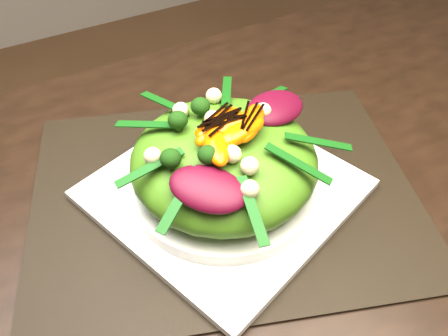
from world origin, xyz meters
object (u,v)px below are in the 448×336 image
plate_base (224,189)px  lettuce_mound (224,160)px  dining_table (187,292)px  salad_bowl (224,181)px  orange_segment (204,124)px  placemat (224,193)px

plate_base → lettuce_mound: lettuce_mound is taller
dining_table → salad_bowl: bearing=43.9°
plate_base → salad_bowl: size_ratio=1.19×
lettuce_mound → orange_segment: size_ratio=3.21×
plate_base → orange_segment: bearing=128.5°
salad_bowl → orange_segment: 0.09m
salad_bowl → lettuce_mound: size_ratio=1.05×
dining_table → orange_segment: 0.19m
placemat → salad_bowl: size_ratio=2.03×
placemat → salad_bowl: bearing=-90.0°
plate_base → orange_segment: size_ratio=4.02×
dining_table → plate_base: size_ratio=5.72×
placemat → lettuce_mound: (0.00, 0.00, 0.06)m
placemat → lettuce_mound: lettuce_mound is taller
placemat → salad_bowl: salad_bowl is taller
dining_table → salad_bowl: 0.14m
placemat → orange_segment: bearing=128.5°
orange_segment → lettuce_mound: bearing=-51.5°
lettuce_mound → salad_bowl: bearing=-90.0°
plate_base → lettuce_mound: bearing=116.6°
plate_base → placemat: bearing=116.6°
dining_table → salad_bowl: size_ratio=6.80×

